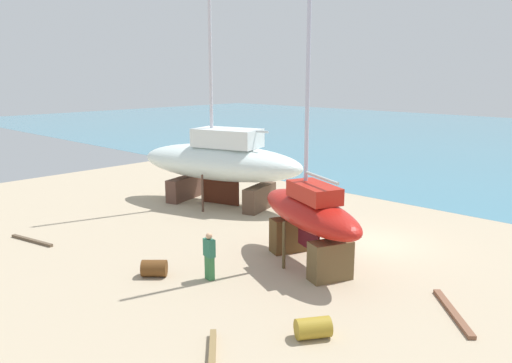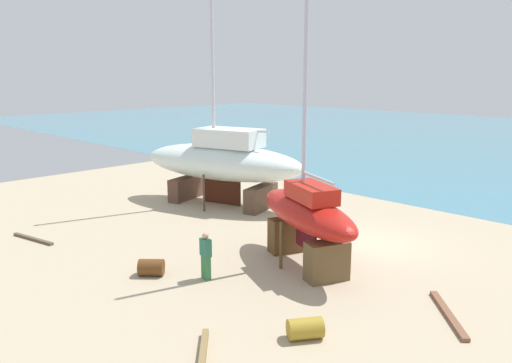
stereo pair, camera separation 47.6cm
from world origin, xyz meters
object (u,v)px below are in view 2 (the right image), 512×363
at_px(sailboat_mid_port, 307,215).
at_px(sailboat_small_center, 222,161).
at_px(worker, 206,255).
at_px(barrel_tar_black, 305,329).
at_px(barrel_rust_far, 151,267).

bearing_deg(sailboat_mid_port, sailboat_small_center, 0.31).
relative_size(sailboat_mid_port, sailboat_small_center, 0.75).
relative_size(sailboat_mid_port, worker, 7.01).
distance_m(sailboat_small_center, barrel_tar_black, 14.56).
relative_size(sailboat_small_center, barrel_rust_far, 18.09).
height_order(sailboat_mid_port, sailboat_small_center, sailboat_small_center).
bearing_deg(sailboat_small_center, sailboat_mid_port, 141.03).
bearing_deg(worker, sailboat_mid_port, 165.11).
xyz_separation_m(sailboat_mid_port, barrel_tar_black, (3.31, -4.09, -1.62)).
xyz_separation_m(sailboat_small_center, worker, (7.19, -7.14, -1.48)).
bearing_deg(barrel_tar_black, barrel_rust_far, -175.92).
distance_m(sailboat_small_center, barrel_rust_far, 10.20).
height_order(sailboat_mid_port, barrel_tar_black, sailboat_mid_port).
relative_size(sailboat_mid_port, barrel_rust_far, 13.65).
height_order(sailboat_small_center, barrel_rust_far, sailboat_small_center).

